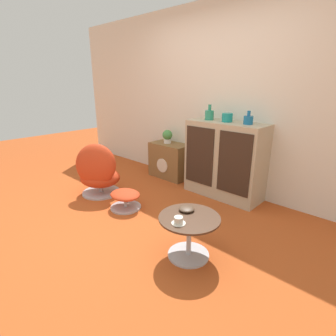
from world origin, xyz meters
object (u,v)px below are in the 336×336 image
ottoman (125,197)px  vase_leftmost (209,115)px  egg_chair (98,172)px  tv_console (170,160)px  teacup (179,221)px  sideboard (225,160)px  potted_plant (167,136)px  vase_inner_right (248,120)px  bowl (187,209)px  coffee_table (189,231)px  vase_inner_left (227,117)px

ottoman → vase_leftmost: vase_leftmost is taller
egg_chair → ottoman: egg_chair is taller
tv_console → teacup: 2.26m
sideboard → teacup: bearing=-71.6°
sideboard → potted_plant: size_ratio=4.87×
vase_leftmost → vase_inner_right: vase_leftmost is taller
egg_chair → teacup: bearing=-11.5°
sideboard → teacup: 1.65m
vase_leftmost → potted_plant: 0.93m
egg_chair → vase_inner_right: vase_inner_right is taller
egg_chair → bowl: 1.72m
egg_chair → vase_leftmost: size_ratio=3.70×
egg_chair → vase_leftmost: 1.74m
sideboard → teacup: size_ratio=8.61×
egg_chair → coffee_table: (1.81, -0.21, -0.08)m
ottoman → potted_plant: 1.43m
tv_console → vase_inner_right: bearing=-1.5°
vase_inner_right → potted_plant: (-1.41, 0.04, -0.41)m
coffee_table → potted_plant: size_ratio=2.53×
egg_chair → teacup: (1.81, -0.37, 0.09)m
sideboard → coffee_table: (0.52, -1.41, -0.27)m
vase_leftmost → bowl: vase_leftmost is taller
tv_console → vase_inner_left: size_ratio=4.81×
tv_console → coffee_table: tv_console is taller
vase_inner_right → vase_leftmost: bearing=-180.0°
egg_chair → coffee_table: size_ratio=1.39×
vase_leftmost → bowl: bearing=-62.1°
egg_chair → potted_plant: size_ratio=3.53×
tv_console → potted_plant: size_ratio=3.06×
vase_leftmost → vase_inner_left: bearing=0.0°
tv_console → egg_chair: size_ratio=0.87×
sideboard → tv_console: 1.09m
sideboard → egg_chair: (-1.29, -1.19, -0.18)m
tv_console → egg_chair: 1.26m
sideboard → ottoman: (-0.68, -1.20, -0.37)m
vase_inner_right → teacup: bearing=-81.7°
vase_inner_right → ottoman: bearing=-128.8°
vase_inner_right → bowl: 1.50m
ottoman → teacup: size_ratio=3.31×
sideboard → teacup: (0.52, -1.56, -0.09)m
tv_console → potted_plant: (-0.06, 0.00, 0.41)m
ottoman → bowl: bearing=-6.6°
vase_leftmost → teacup: 1.89m
potted_plant → teacup: (1.64, -1.60, -0.26)m
ottoman → potted_plant: bearing=109.3°
sideboard → vase_inner_left: (-0.01, 0.00, 0.58)m
coffee_table → bowl: bowl is taller
sideboard → vase_inner_right: bearing=0.8°
vase_inner_left → bowl: vase_inner_left is taller
tv_console → egg_chair: bearing=-100.6°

